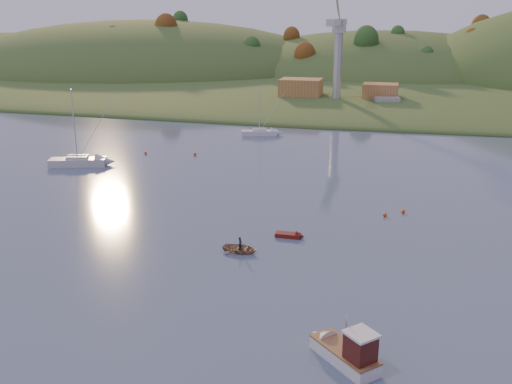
% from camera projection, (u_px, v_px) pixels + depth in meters
% --- Properties ---
extents(ground, '(500.00, 500.00, 0.00)m').
position_uv_depth(ground, '(96.00, 367.00, 39.61)').
color(ground, '#37445B').
rests_on(ground, ground).
extents(far_shore, '(620.00, 220.00, 1.50)m').
position_uv_depth(far_shore, '(362.00, 71.00, 252.24)').
color(far_shore, '#314C1E').
rests_on(far_shore, ground).
extents(shore_slope, '(640.00, 150.00, 7.00)m').
position_uv_depth(shore_slope, '(346.00, 88.00, 192.15)').
color(shore_slope, '#314C1E').
rests_on(shore_slope, ground).
extents(hill_left_far, '(120.00, 100.00, 32.00)m').
position_uv_depth(hill_left_far, '(26.00, 66.00, 276.89)').
color(hill_left_far, '#314C1E').
rests_on(hill_left_far, ground).
extents(hill_left, '(170.00, 140.00, 44.00)m').
position_uv_depth(hill_left, '(146.00, 72.00, 246.17)').
color(hill_left, '#314C1E').
rests_on(hill_left, ground).
extents(hill_center, '(140.00, 120.00, 36.00)m').
position_uv_depth(hill_center, '(383.00, 76.00, 231.34)').
color(hill_center, '#314C1E').
rests_on(hill_center, ground).
extents(hillside_trees, '(280.00, 50.00, 32.00)m').
position_uv_depth(hillside_trees, '(352.00, 82.00, 210.64)').
color(hillside_trees, '#254F1C').
rests_on(hillside_trees, ground).
extents(wharf, '(42.00, 16.00, 2.40)m').
position_uv_depth(wharf, '(348.00, 103.00, 150.84)').
color(wharf, slate).
rests_on(wharf, ground).
extents(shed_west, '(11.00, 8.00, 4.80)m').
position_uv_depth(shed_west, '(301.00, 88.00, 153.83)').
color(shed_west, '#A26836').
rests_on(shed_west, wharf).
extents(shed_east, '(9.00, 7.00, 4.00)m').
position_uv_depth(shed_east, '(380.00, 91.00, 149.81)').
color(shed_east, '#A26836').
rests_on(shed_east, wharf).
extents(dock_crane, '(3.20, 28.00, 20.30)m').
position_uv_depth(dock_crane, '(338.00, 42.00, 143.50)').
color(dock_crane, '#B7B7BC').
rests_on(dock_crane, wharf).
extents(fishing_boat, '(6.08, 5.93, 4.14)m').
position_uv_depth(fishing_boat, '(341.00, 348.00, 40.30)').
color(fishing_boat, silver).
rests_on(fishing_boat, ground).
extents(sailboat_near, '(9.34, 5.53, 12.42)m').
position_uv_depth(sailboat_near, '(78.00, 161.00, 92.64)').
color(sailboat_near, silver).
rests_on(sailboat_near, ground).
extents(sailboat_far, '(7.51, 4.07, 9.99)m').
position_uv_depth(sailboat_far, '(259.00, 132.00, 116.38)').
color(sailboat_far, silver).
rests_on(sailboat_far, ground).
extents(canoe, '(3.85, 2.90, 0.76)m').
position_uv_depth(canoe, '(240.00, 249.00, 58.85)').
color(canoe, '#A07B58').
rests_on(canoe, ground).
extents(paddler, '(0.37, 0.53, 1.39)m').
position_uv_depth(paddler, '(240.00, 246.00, 58.76)').
color(paddler, black).
rests_on(paddler, ground).
extents(red_tender, '(3.23, 1.11, 1.10)m').
position_uv_depth(red_tender, '(294.00, 236.00, 62.72)').
color(red_tender, '#5B140D').
rests_on(red_tender, ground).
extents(work_vessel, '(15.39, 8.21, 3.76)m').
position_uv_depth(work_vessel, '(386.00, 107.00, 144.69)').
color(work_vessel, '#505F69').
rests_on(work_vessel, ground).
extents(buoy_0, '(0.50, 0.50, 0.50)m').
position_uv_depth(buoy_0, '(318.00, 339.00, 42.57)').
color(buoy_0, '#F34A0C').
rests_on(buoy_0, ground).
extents(buoy_1, '(0.50, 0.50, 0.50)m').
position_uv_depth(buoy_1, '(403.00, 211.00, 70.48)').
color(buoy_1, '#F34A0C').
rests_on(buoy_1, ground).
extents(buoy_2, '(0.50, 0.50, 0.50)m').
position_uv_depth(buoy_2, '(146.00, 153.00, 100.69)').
color(buoy_2, '#F34A0C').
rests_on(buoy_2, ground).
extents(buoy_3, '(0.50, 0.50, 0.50)m').
position_uv_depth(buoy_3, '(195.00, 154.00, 99.83)').
color(buoy_3, '#F34A0C').
rests_on(buoy_3, ground).
extents(buoy_4, '(0.50, 0.50, 0.50)m').
position_uv_depth(buoy_4, '(385.00, 214.00, 69.34)').
color(buoy_4, '#F34A0C').
rests_on(buoy_4, ground).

